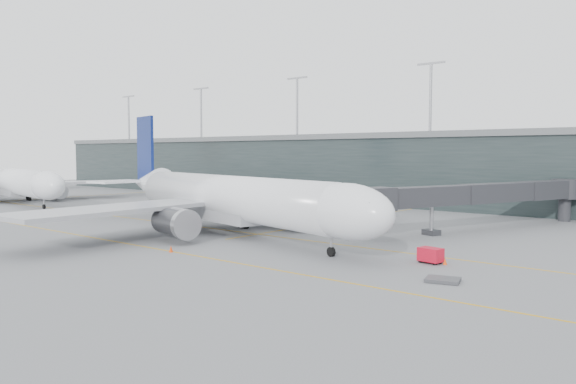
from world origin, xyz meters
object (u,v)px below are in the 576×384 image
Objects in this scene: main_aircraft at (228,198)px; second_aircraft at (12,182)px; gse_cart at (431,255)px; jet_bridge at (490,192)px.

second_aircraft is (-71.62, 3.10, -0.24)m from main_aircraft.
second_aircraft reaches higher than gse_cart.
jet_bridge is 32.79m from gse_cart.
gse_cart is (5.81, -31.99, -4.23)m from jet_bridge.
second_aircraft is 23.74× the size of gse_cart.
jet_bridge is at bearing 108.84° from gse_cart.
jet_bridge is (24.65, 30.50, 0.22)m from main_aircraft.
main_aircraft is 24.78× the size of gse_cart.
gse_cart is at bearing -60.50° from jet_bridge.
gse_cart is (30.46, -1.49, -4.01)m from main_aircraft.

